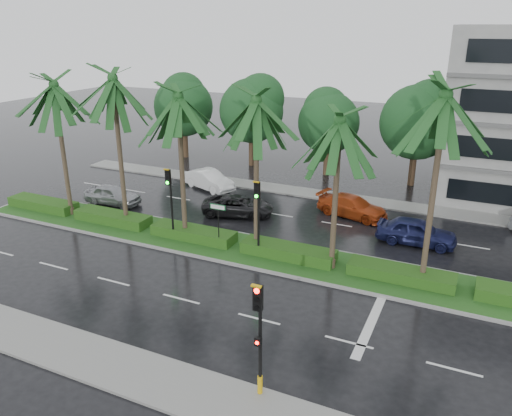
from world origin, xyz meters
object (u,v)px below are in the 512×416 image
at_px(car_darkgrey, 238,206).
at_px(car_white, 209,180).
at_px(signal_near, 259,336).
at_px(signal_median_left, 170,194).
at_px(street_sign, 218,215).
at_px(car_silver, 113,195).
at_px(car_red, 352,206).
at_px(car_blue, 416,231).

bearing_deg(car_darkgrey, car_white, 32.04).
height_order(signal_near, signal_median_left, signal_median_left).
distance_m(signal_near, street_sign, 12.11).
relative_size(car_silver, car_red, 0.86).
relative_size(car_white, car_red, 0.94).
distance_m(signal_near, car_silver, 22.11).
bearing_deg(car_darkgrey, car_blue, -105.33).
height_order(car_white, car_blue, car_blue).
xyz_separation_m(car_silver, car_red, (16.00, 4.81, -0.01)).
height_order(car_white, car_red, car_white).
bearing_deg(car_white, street_sign, -127.17).
distance_m(car_white, car_blue, 16.44).
distance_m(street_sign, car_darkgrey, 5.76).
height_order(street_sign, car_darkgrey, street_sign).
distance_m(street_sign, car_white, 11.20).
xyz_separation_m(signal_near, car_darkgrey, (-8.50, 15.23, -1.85)).
bearing_deg(signal_near, car_silver, 142.58).
xyz_separation_m(car_white, car_red, (11.50, -1.03, -0.04)).
bearing_deg(car_white, car_silver, 162.55).
distance_m(car_red, car_blue, 5.29).
height_order(car_silver, car_red, car_silver).
height_order(car_darkgrey, car_red, car_red).
height_order(signal_near, car_blue, signal_near).
distance_m(signal_median_left, car_blue, 14.39).
height_order(car_white, car_darkgrey, car_white).
bearing_deg(car_blue, car_darkgrey, 90.36).
bearing_deg(signal_median_left, signal_near, -44.09).
relative_size(street_sign, car_darkgrey, 0.55).
relative_size(signal_median_left, street_sign, 1.68).
xyz_separation_m(street_sign, car_red, (5.50, 8.33, -1.43)).
relative_size(car_silver, car_blue, 0.91).
bearing_deg(car_white, car_darkgrey, -111.46).
bearing_deg(car_silver, signal_near, -131.29).
xyz_separation_m(street_sign, car_darkgrey, (-1.50, 5.36, -1.47)).
bearing_deg(car_red, signal_near, -162.18).
bearing_deg(car_red, signal_median_left, 148.17).
relative_size(signal_near, car_silver, 1.06).
distance_m(signal_median_left, car_darkgrey, 6.20).
bearing_deg(signal_near, car_blue, 79.00).
relative_size(signal_near, signal_median_left, 1.00).
bearing_deg(street_sign, car_silver, 161.47).
height_order(car_silver, car_blue, car_blue).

